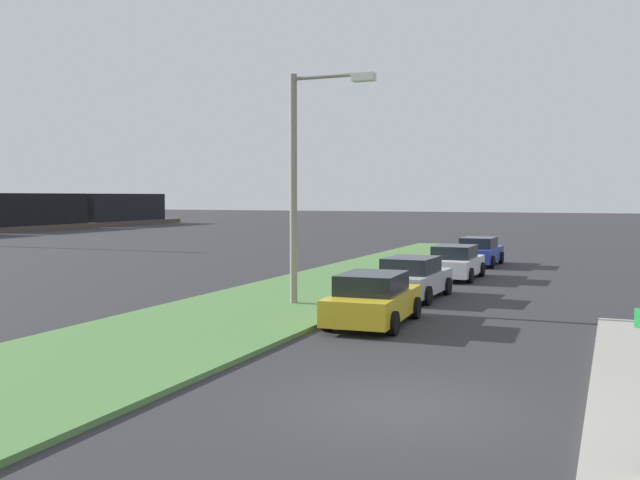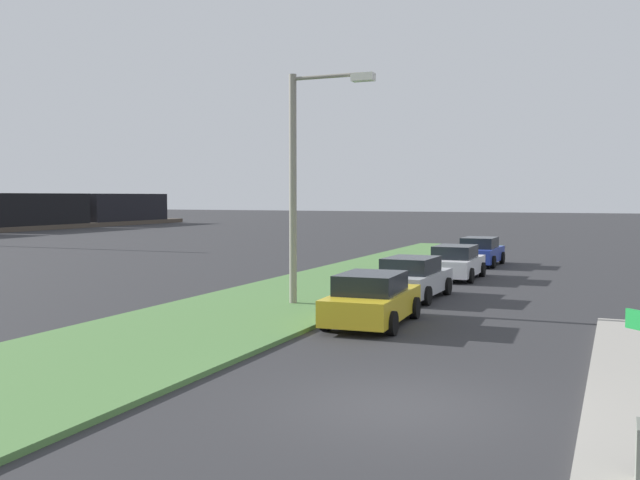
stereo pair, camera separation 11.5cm
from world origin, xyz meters
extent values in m
plane|color=#2D2D30|center=(0.00, 0.00, 0.00)|extent=(300.00, 300.00, 0.00)
cube|color=#517F42|center=(10.00, 7.15, 0.06)|extent=(60.00, 6.00, 0.12)
cube|color=gold|center=(7.27, 2.93, 0.57)|extent=(4.38, 1.99, 0.70)
cube|color=black|center=(7.07, 2.92, 1.19)|extent=(2.27, 1.70, 0.55)
cylinder|color=black|center=(8.58, 3.89, 0.32)|extent=(0.65, 0.25, 0.64)
cylinder|color=black|center=(8.66, 2.09, 0.32)|extent=(0.65, 0.25, 0.64)
cylinder|color=black|center=(5.88, 3.77, 0.32)|extent=(0.65, 0.25, 0.64)
cylinder|color=black|center=(5.96, 1.97, 0.32)|extent=(0.65, 0.25, 0.64)
cube|color=#B2B5BA|center=(12.70, 3.27, 0.57)|extent=(4.35, 1.91, 0.70)
cube|color=black|center=(12.50, 3.28, 1.19)|extent=(2.24, 1.66, 0.55)
cylinder|color=black|center=(14.08, 4.14, 0.32)|extent=(0.65, 0.24, 0.64)
cylinder|color=black|center=(14.03, 2.34, 0.32)|extent=(0.65, 0.24, 0.64)
cylinder|color=black|center=(11.38, 4.21, 0.32)|extent=(0.65, 0.24, 0.64)
cylinder|color=black|center=(11.33, 2.41, 0.32)|extent=(0.65, 0.24, 0.64)
cube|color=silver|center=(19.18, 3.11, 0.57)|extent=(4.31, 1.82, 0.70)
cube|color=black|center=(18.98, 3.11, 1.19)|extent=(2.21, 1.61, 0.55)
cylinder|color=black|center=(20.54, 4.01, 0.32)|extent=(0.64, 0.22, 0.64)
cylinder|color=black|center=(20.53, 2.21, 0.32)|extent=(0.64, 0.22, 0.64)
cylinder|color=black|center=(17.84, 4.02, 0.32)|extent=(0.64, 0.22, 0.64)
cylinder|color=black|center=(17.83, 2.22, 0.32)|extent=(0.64, 0.22, 0.64)
cube|color=#23389E|center=(25.73, 3.23, 0.57)|extent=(4.33, 1.87, 0.70)
cube|color=black|center=(25.53, 3.24, 1.19)|extent=(2.23, 1.64, 0.55)
cylinder|color=black|center=(27.10, 4.11, 0.32)|extent=(0.64, 0.23, 0.64)
cylinder|color=black|center=(27.07, 2.31, 0.32)|extent=(0.64, 0.23, 0.64)
cylinder|color=black|center=(24.40, 4.15, 0.32)|extent=(0.64, 0.23, 0.64)
cylinder|color=black|center=(24.37, 2.35, 0.32)|extent=(0.64, 0.23, 0.64)
cube|color=black|center=(46.80, 54.27, 2.20)|extent=(14.00, 3.00, 3.40)
cube|color=black|center=(62.00, 54.27, 2.20)|extent=(14.00, 3.00, 3.40)
cylinder|color=gray|center=(9.40, 6.37, 3.75)|extent=(0.24, 0.24, 7.50)
cylinder|color=gray|center=(9.39, 5.17, 7.35)|extent=(0.14, 2.40, 0.12)
cube|color=silver|center=(9.38, 3.97, 7.25)|extent=(0.37, 0.70, 0.24)
camera|label=1|loc=(-11.60, -3.27, 3.60)|focal=40.03mm
camera|label=2|loc=(-11.56, -3.38, 3.60)|focal=40.03mm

